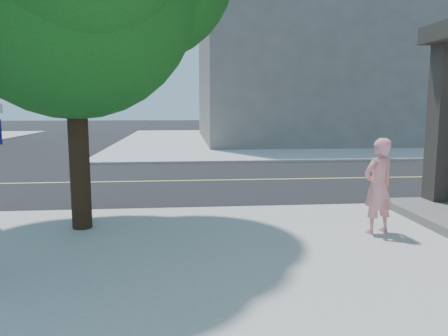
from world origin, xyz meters
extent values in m
plane|color=black|center=(0.00, 0.00, 0.00)|extent=(140.00, 140.00, 0.00)
cube|color=black|center=(0.00, 4.50, 0.01)|extent=(140.00, 9.00, 0.01)
cube|color=#ABACA9|center=(13.50, 21.50, 0.06)|extent=(29.00, 25.00, 0.12)
cube|color=#35302B|center=(9.70, -0.50, 2.22)|extent=(0.55, 0.55, 4.20)
cube|color=slate|center=(14.00, 22.00, 7.12)|extent=(18.00, 16.00, 14.00)
imported|color=pink|center=(7.24, -2.48, 1.05)|extent=(0.78, 0.64, 1.85)
cylinder|color=black|center=(1.44, -1.58, 2.09)|extent=(0.39, 0.39, 3.94)
camera|label=1|loc=(3.51, -10.40, 2.57)|focal=34.86mm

